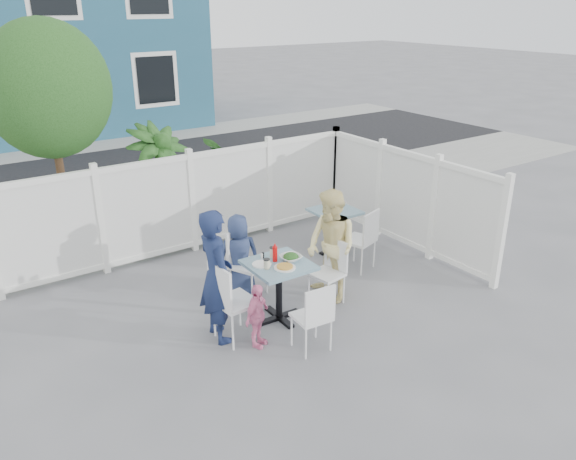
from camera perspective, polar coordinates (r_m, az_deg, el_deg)
ground at (r=7.38m, az=-1.85°, el=-8.47°), size 80.00×80.00×0.00m
near_sidewalk at (r=10.46m, az=-13.24°, el=0.55°), size 24.00×2.60×0.01m
street at (r=13.82m, az=-19.08°, el=5.18°), size 24.00×5.00×0.01m
far_sidewalk at (r=16.74m, az=-22.17°, el=7.60°), size 24.00×1.60×0.01m
fence_back at (r=9.02m, az=-9.70°, el=2.59°), size 5.86×0.08×1.60m
fence_right at (r=9.24m, az=11.83°, el=2.92°), size 0.08×3.66×1.60m
tree at (r=8.92m, az=-23.23°, el=12.93°), size 1.80×1.62×3.59m
potted_shrub_a at (r=9.48m, az=-12.94°, el=4.56°), size 1.42×1.42×1.96m
potted_shrub_b at (r=10.05m, az=-4.86°, el=4.94°), size 1.62×1.74×1.59m
main_table at (r=6.97m, az=-0.94°, el=-4.71°), size 0.75×0.75×0.78m
spare_table at (r=8.93m, az=4.77°, el=1.06°), size 0.68×0.68×0.71m
chair_left at (r=6.59m, az=-6.00°, el=-6.76°), size 0.48×0.49×1.01m
chair_right at (r=7.46m, az=4.35°, el=-3.75°), size 0.44×0.45×0.87m
chair_back at (r=7.61m, az=-4.54°, el=-2.85°), size 0.56×0.55×0.94m
chair_near at (r=6.40m, az=2.76°, el=-8.45°), size 0.42×0.41×0.86m
chair_spare at (r=8.36m, az=7.70°, el=-0.60°), size 0.54×0.53×0.95m
man at (r=6.56m, az=-7.30°, el=-4.66°), size 0.43×0.62×1.63m
woman at (r=7.42m, az=4.42°, el=-1.68°), size 0.60×0.76×1.53m
boy at (r=7.62m, az=-5.01°, el=-2.60°), size 0.65×0.52×1.16m
toddler at (r=6.55m, az=-3.15°, el=-8.71°), size 0.50×0.40×0.80m
plate_main at (r=6.77m, az=-0.33°, el=-3.85°), size 0.26×0.26×0.02m
plate_side at (r=6.86m, az=-2.67°, el=-3.51°), size 0.24×0.24×0.02m
salad_bowl at (r=6.96m, az=0.29°, el=-2.85°), size 0.26×0.26×0.06m
coffee_cup_a at (r=6.75m, az=-2.17°, el=-3.49°), size 0.08×0.08×0.11m
coffee_cup_b at (r=7.04m, az=-1.53°, el=-2.30°), size 0.08×0.08×0.12m
ketchup_bottle at (r=6.91m, az=-1.33°, el=-2.44°), size 0.06×0.06×0.19m
salt_shaker at (r=7.01m, az=-2.68°, el=-2.68°), size 0.03×0.03×0.07m
pepper_shaker at (r=7.03m, az=-2.56°, el=-2.58°), size 0.03×0.03×0.07m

